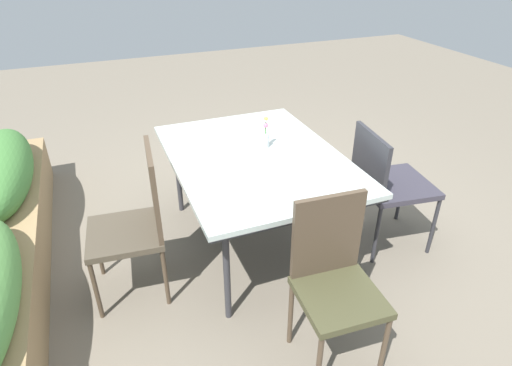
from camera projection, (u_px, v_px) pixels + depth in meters
name	position (u px, v px, depth m)	size (l,w,h in m)	color
ground_plane	(256.00, 233.00, 3.41)	(12.00, 12.00, 0.00)	#756B5B
dining_table	(256.00, 161.00, 2.98)	(1.53, 1.13, 0.74)	silver
chair_far_side	(137.00, 218.00, 2.63)	(0.49, 0.49, 1.00)	#4C4234
chair_near_left	(386.00, 180.00, 3.06)	(0.55, 0.55, 0.91)	#37343F
chair_end_left	(334.00, 276.00, 2.19)	(0.43, 0.43, 0.96)	#44432A
flower_vase	(265.00, 137.00, 3.04)	(0.06, 0.06, 0.23)	silver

